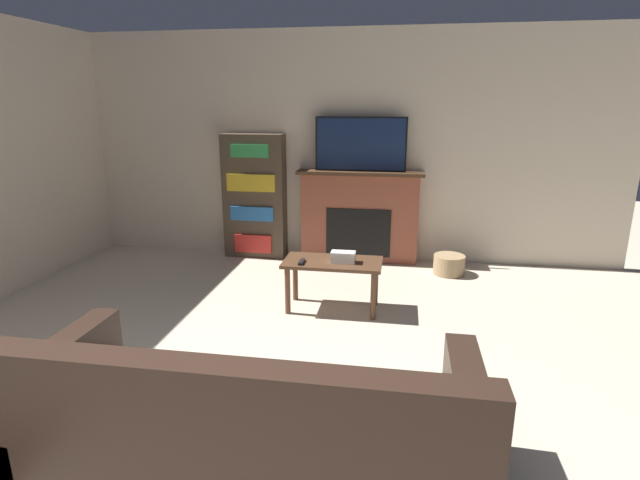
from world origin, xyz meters
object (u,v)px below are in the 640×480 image
at_px(storage_basket, 449,265).
at_px(tv, 361,144).
at_px(couch, 247,435).
at_px(bookshelf, 255,196).
at_px(coffee_table, 333,269).
at_px(fireplace, 359,216).

bearing_deg(storage_basket, tv, 162.04).
xyz_separation_m(couch, bookshelf, (-1.09, 3.81, 0.47)).
bearing_deg(tv, couch, -93.15).
xyz_separation_m(coffee_table, bookshelf, (-1.19, 1.53, 0.36)).
bearing_deg(tv, bookshelf, -179.87).
bearing_deg(coffee_table, couch, -92.65).
relative_size(couch, storage_basket, 6.53).
xyz_separation_m(fireplace, tv, (-0.00, -0.02, 0.86)).
distance_m(coffee_table, storage_basket, 1.69).
height_order(coffee_table, bookshelf, bookshelf).
bearing_deg(bookshelf, storage_basket, -8.22).
relative_size(couch, bookshelf, 1.49).
bearing_deg(couch, storage_basket, 69.95).
xyz_separation_m(bookshelf, storage_basket, (2.35, -0.34, -0.65)).
xyz_separation_m(fireplace, couch, (-0.21, -3.83, -0.26)).
xyz_separation_m(tv, couch, (-0.21, -3.81, -1.12)).
distance_m(fireplace, storage_basket, 1.20).
xyz_separation_m(tv, coffee_table, (-0.10, -1.53, -1.01)).
bearing_deg(fireplace, tv, -90.00).
xyz_separation_m(tv, storage_basket, (1.06, -0.34, -1.30)).
distance_m(tv, coffee_table, 1.84).
bearing_deg(couch, coffee_table, 87.35).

